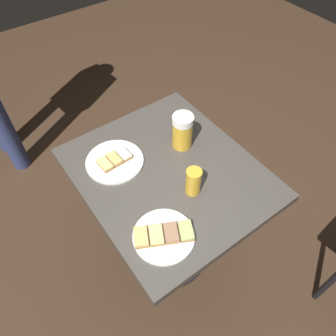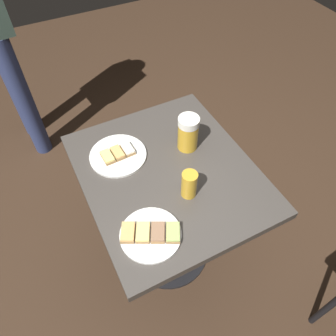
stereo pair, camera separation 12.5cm
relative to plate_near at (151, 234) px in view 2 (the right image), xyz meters
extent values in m
plane|color=#382619|center=(0.18, 0.22, -0.72)|extent=(6.00, 6.00, 0.00)
cylinder|color=black|center=(0.18, 0.22, -0.71)|extent=(0.44, 0.44, 0.01)
cylinder|color=black|center=(0.18, 0.22, -0.37)|extent=(0.09, 0.09, 0.67)
cube|color=#423D38|center=(0.18, 0.22, -0.03)|extent=(0.66, 0.76, 0.04)
cylinder|color=white|center=(0.00, 0.00, -0.01)|extent=(0.21, 0.21, 0.01)
cube|color=#9E7547|center=(-0.07, 0.03, 0.01)|extent=(0.08, 0.09, 0.01)
cube|color=#E5B266|center=(-0.07, 0.03, 0.02)|extent=(0.07, 0.08, 0.01)
cube|color=#9E7547|center=(-0.02, 0.01, 0.01)|extent=(0.08, 0.09, 0.01)
cube|color=#EFE07A|center=(-0.02, 0.01, 0.02)|extent=(0.07, 0.08, 0.01)
cube|color=#9E7547|center=(0.02, -0.01, 0.01)|extent=(0.08, 0.09, 0.01)
cube|color=#997051|center=(0.02, -0.01, 0.02)|extent=(0.07, 0.08, 0.01)
cube|color=#9E7547|center=(0.07, -0.03, 0.01)|extent=(0.08, 0.09, 0.01)
cube|color=#ADC66B|center=(0.07, -0.03, 0.02)|extent=(0.07, 0.08, 0.01)
cylinder|color=white|center=(0.03, 0.39, -0.01)|extent=(0.23, 0.23, 0.01)
cube|color=#9E7547|center=(0.08, 0.39, 0.01)|extent=(0.04, 0.07, 0.01)
cube|color=white|center=(0.08, 0.39, 0.02)|extent=(0.04, 0.07, 0.01)
cube|color=#9E7547|center=(0.03, 0.39, 0.01)|extent=(0.04, 0.07, 0.01)
cube|color=#E5B266|center=(0.03, 0.39, 0.02)|extent=(0.04, 0.07, 0.01)
cube|color=#9E7547|center=(-0.01, 0.38, 0.01)|extent=(0.04, 0.07, 0.01)
cube|color=#EFE07A|center=(-0.01, 0.38, 0.02)|extent=(0.04, 0.07, 0.01)
cylinder|color=gold|center=(0.31, 0.31, 0.05)|extent=(0.08, 0.08, 0.12)
cylinder|color=white|center=(0.31, 0.31, 0.13)|extent=(0.09, 0.09, 0.03)
torus|color=silver|center=(0.33, 0.35, 0.06)|extent=(0.05, 0.08, 0.08)
cylinder|color=gold|center=(0.20, 0.09, 0.05)|extent=(0.06, 0.06, 0.11)
cylinder|color=black|center=(0.64, -0.43, -0.48)|extent=(0.03, 0.03, 0.48)
cylinder|color=navy|center=(-0.26, 1.32, -0.30)|extent=(0.11, 0.11, 0.84)
cylinder|color=navy|center=(-0.28, 1.54, -0.30)|extent=(0.11, 0.11, 0.84)
camera|label=1|loc=(-0.29, -0.42, 0.98)|focal=34.50mm
camera|label=2|loc=(-0.18, -0.49, 0.98)|focal=34.50mm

